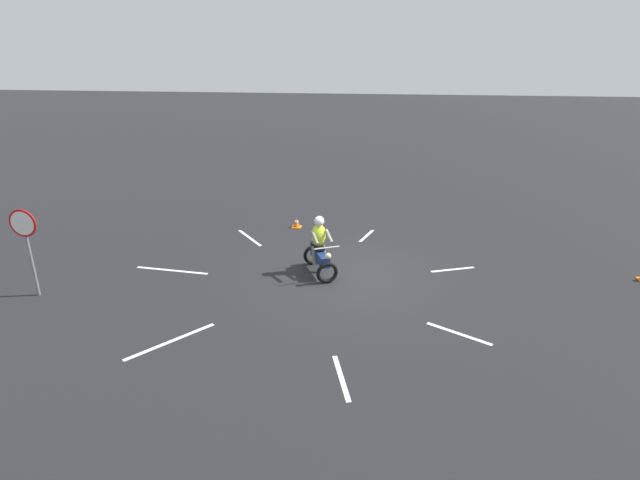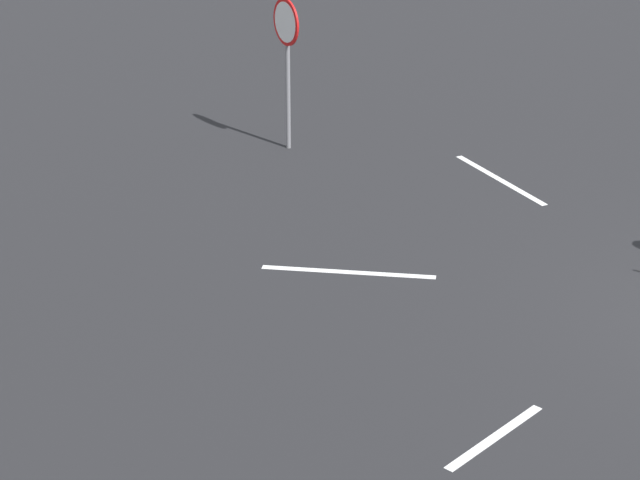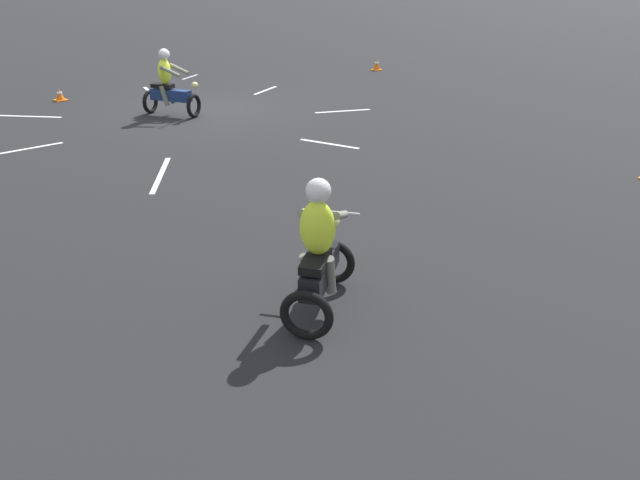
% 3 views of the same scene
% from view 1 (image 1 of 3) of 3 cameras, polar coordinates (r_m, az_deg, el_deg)
% --- Properties ---
extents(ground_plane, '(120.00, 120.00, 0.00)m').
position_cam_1_polar(ground_plane, '(13.86, 3.94, -4.18)').
color(ground_plane, black).
extents(motorcycle_rider_foreground, '(1.14, 1.53, 1.66)m').
position_cam_1_polar(motorcycle_rider_foreground, '(13.76, -0.04, -1.02)').
color(motorcycle_rider_foreground, black).
rests_on(motorcycle_rider_foreground, ground).
extents(stop_sign, '(0.70, 0.08, 2.30)m').
position_cam_1_polar(stop_sign, '(14.11, -30.60, 0.46)').
color(stop_sign, slate).
rests_on(stop_sign, ground).
extents(traffic_cone_near_left, '(0.32, 0.32, 0.32)m').
position_cam_1_polar(traffic_cone_near_left, '(17.55, -2.69, 1.92)').
color(traffic_cone_near_left, orange).
rests_on(traffic_cone_near_left, ground).
extents(lane_stripe_e, '(2.17, 0.28, 0.01)m').
position_cam_1_polar(lane_stripe_e, '(14.79, -16.56, -3.34)').
color(lane_stripe_e, silver).
rests_on(lane_stripe_e, ground).
extents(lane_stripe_ne, '(1.41, 1.69, 0.01)m').
position_cam_1_polar(lane_stripe_ne, '(11.40, -16.67, -11.02)').
color(lane_stripe_ne, silver).
rests_on(lane_stripe_ne, ground).
extents(lane_stripe_n, '(0.50, 1.42, 0.01)m').
position_cam_1_polar(lane_stripe_n, '(9.91, 2.45, -15.43)').
color(lane_stripe_n, silver).
rests_on(lane_stripe_n, ground).
extents(lane_stripe_nw, '(1.36, 0.83, 0.01)m').
position_cam_1_polar(lane_stripe_nw, '(11.62, 15.56, -10.26)').
color(lane_stripe_nw, silver).
rests_on(lane_stripe_nw, ground).
extents(lane_stripe_w, '(1.27, 0.57, 0.01)m').
position_cam_1_polar(lane_stripe_w, '(14.74, 14.93, -3.27)').
color(lane_stripe_w, silver).
rests_on(lane_stripe_w, ground).
extents(lane_stripe_s, '(0.48, 1.22, 0.01)m').
position_cam_1_polar(lane_stripe_s, '(16.86, 5.36, 0.50)').
color(lane_stripe_s, silver).
rests_on(lane_stripe_s, ground).
extents(lane_stripe_se, '(1.17, 1.40, 0.01)m').
position_cam_1_polar(lane_stripe_se, '(16.76, -8.04, 0.26)').
color(lane_stripe_se, silver).
rests_on(lane_stripe_se, ground).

